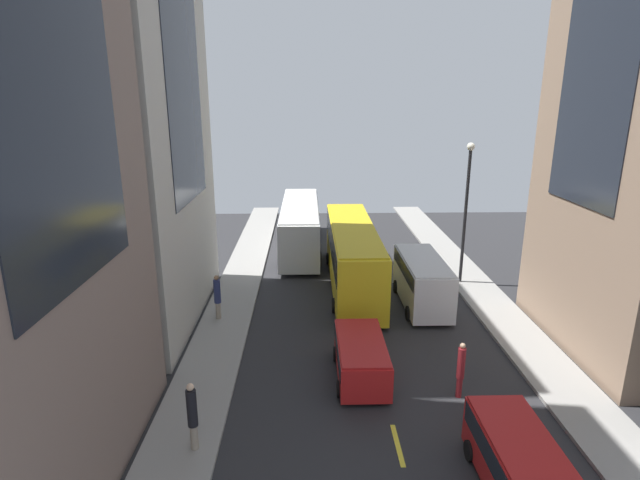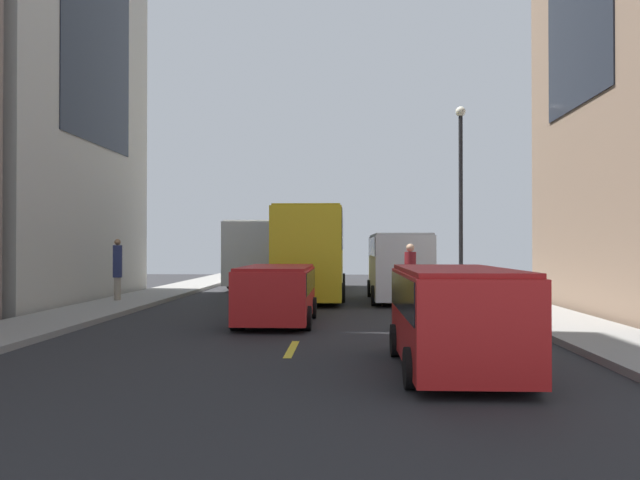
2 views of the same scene
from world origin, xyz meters
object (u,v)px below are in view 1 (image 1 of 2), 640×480
(car_red_0, at_px, (361,356))
(pedestrian_crossing_near, at_px, (192,414))
(pedestrian_crossing_mid, at_px, (217,296))
(streetcar_yellow, at_px, (352,250))
(city_bus_white, at_px, (300,222))
(delivery_van_white, at_px, (422,278))
(pedestrian_waiting_curb, at_px, (461,368))
(car_red_1, at_px, (519,461))

(car_red_0, height_order, pedestrian_crossing_near, pedestrian_crossing_near)
(pedestrian_crossing_mid, bearing_deg, streetcar_yellow, 62.92)
(city_bus_white, height_order, delivery_van_white, city_bus_white)
(pedestrian_crossing_near, bearing_deg, pedestrian_waiting_curb, -37.39)
(city_bus_white, xyz_separation_m, delivery_van_white, (6.51, -10.23, -0.49))
(car_red_1, bearing_deg, pedestrian_crossing_near, 168.79)
(city_bus_white, distance_m, car_red_1, 24.07)
(pedestrian_waiting_curb, bearing_deg, car_red_1, 88.75)
(city_bus_white, height_order, pedestrian_crossing_mid, city_bus_white)
(pedestrian_crossing_mid, bearing_deg, delivery_van_white, 38.11)
(streetcar_yellow, distance_m, pedestrian_crossing_near, 15.43)
(streetcar_yellow, xyz_separation_m, pedestrian_waiting_curb, (2.95, -11.39, -0.95))
(streetcar_yellow, distance_m, car_red_1, 16.35)
(delivery_van_white, bearing_deg, pedestrian_crossing_near, -130.50)
(city_bus_white, height_order, car_red_0, city_bus_white)
(car_red_0, xyz_separation_m, car_red_1, (3.72, -6.03, 0.10))
(city_bus_white, xyz_separation_m, pedestrian_crossing_mid, (-3.87, -11.92, -0.66))
(streetcar_yellow, bearing_deg, delivery_van_white, -41.62)
(pedestrian_crossing_mid, bearing_deg, pedestrian_waiting_curb, -5.08)
(car_red_0, bearing_deg, pedestrian_waiting_curb, -22.33)
(city_bus_white, distance_m, pedestrian_crossing_near, 21.58)
(car_red_0, height_order, car_red_1, car_red_1)
(car_red_1, relative_size, pedestrian_crossing_near, 1.87)
(delivery_van_white, bearing_deg, pedestrian_waiting_curb, -93.10)
(pedestrian_waiting_curb, bearing_deg, pedestrian_crossing_mid, -38.29)
(car_red_0, distance_m, pedestrian_waiting_curb, 3.76)
(delivery_van_white, relative_size, car_red_0, 1.39)
(pedestrian_crossing_near, bearing_deg, car_red_0, -17.51)
(car_red_0, bearing_deg, city_bus_white, 98.56)
(streetcar_yellow, bearing_deg, city_bus_white, 113.29)
(car_red_0, relative_size, pedestrian_crossing_mid, 1.86)
(streetcar_yellow, xyz_separation_m, pedestrian_crossing_near, (-6.10, -14.16, -0.75))
(streetcar_yellow, bearing_deg, car_red_0, -92.97)
(city_bus_white, bearing_deg, streetcar_yellow, -66.71)
(city_bus_white, relative_size, car_red_0, 2.94)
(streetcar_yellow, xyz_separation_m, car_red_1, (3.20, -16.00, -1.10))
(car_red_1, distance_m, pedestrian_waiting_curb, 4.62)
(city_bus_white, height_order, streetcar_yellow, streetcar_yellow)
(pedestrian_waiting_curb, bearing_deg, city_bus_white, -76.33)
(car_red_0, bearing_deg, streetcar_yellow, 87.03)
(car_red_0, height_order, pedestrian_crossing_mid, pedestrian_crossing_mid)
(city_bus_white, xyz_separation_m, car_red_0, (2.59, -17.18, -1.08))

